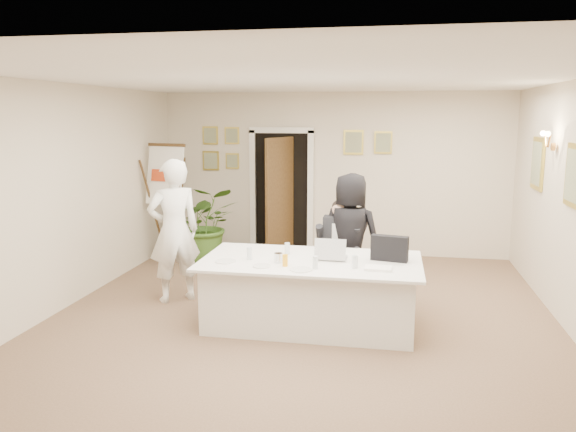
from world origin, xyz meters
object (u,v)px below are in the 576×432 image
Objects in this scene: flip_chart at (170,209)px; oj_glass at (285,260)px; standing_woman at (350,236)px; potted_palm at (205,224)px; laptop_bag at (390,248)px; seated_man at (339,249)px; steel_jug at (278,258)px; standing_man at (174,231)px; laptop at (331,247)px; conference_table at (311,292)px; paper_stack at (378,268)px.

oj_glass is (2.45, -2.74, -0.05)m from flip_chart.
standing_woman is 2.91m from potted_palm.
potted_palm reaches higher than laptop_bag.
flip_chart reaches higher than oj_glass.
seated_man reaches higher than steel_jug.
potted_palm reaches higher than oj_glass.
standing_man is 4.50× the size of laptop_bag.
flip_chart reaches higher than seated_man.
laptop is 3.37× the size of steel_jug.
seated_man is 3.58× the size of laptop.
potted_palm is at bearing 135.91° from laptop.
standing_man is at bearing -66.27° from flip_chart.
flip_chart is 17.45× the size of steel_jug.
oj_glass is (-0.24, -0.33, 0.45)m from conference_table.
potted_palm is 3.41m from laptop.
flip_chart is at bearing 142.04° from paper_stack.
standing_man is at bearing -177.42° from laptop_bag.
laptop is (2.09, -0.45, -0.02)m from standing_man.
standing_man reaches higher than oj_glass.
flip_chart is 1.51× the size of potted_palm.
laptop is at bearing 27.61° from steel_jug.
flip_chart is at bearing 153.00° from seated_man.
paper_stack is at bearing -37.96° from flip_chart.
oj_glass is 0.17m from steel_jug.
standing_woman is (0.37, 1.07, 0.44)m from conference_table.
flip_chart reaches higher than laptop.
potted_palm is at bearing -120.08° from standing_man.
seated_man is 4.67× the size of paper_stack.
standing_man is at bearing 163.73° from conference_table.
laptop_bag is at bearing 3.49° from laptop.
conference_table is at bearing 126.01° from standing_man.
standing_woman is at bearing 129.74° from laptop_bag.
standing_woman reaches higher than paper_stack.
seated_man is at bearing 71.78° from oj_glass.
conference_table is 6.73× the size of laptop.
standing_woman is (3.06, -1.35, -0.05)m from flip_chart.
paper_stack is (0.55, -1.34, 0.13)m from seated_man.
potted_palm is at bearing 12.90° from flip_chart.
steel_jug is at bearing -48.04° from flip_chart.
laptop is at bearing -38.54° from flip_chart.
seated_man is 3.22m from flip_chart.
steel_jug is at bearing 75.08° from standing_woman.
seated_man is at bearing 18.66° from standing_woman.
standing_man is 2.13m from laptop.
potted_palm is (-2.35, 1.49, -0.03)m from seated_man.
standing_woman is 4.04× the size of laptop_bag.
standing_man is (0.82, -1.87, 0.04)m from flip_chart.
oj_glass is at bearing -125.81° from conference_table.
paper_stack is at bearing 2.67° from oj_glass.
steel_jug is at bearing -150.40° from laptop.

